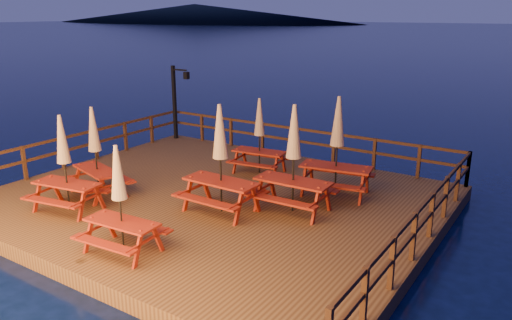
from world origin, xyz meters
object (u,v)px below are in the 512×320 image
object	(u,v)px
lamp_post	(177,96)
picnic_table_1	(64,162)
picnic_table_0	(120,198)
picnic_table_2	(220,157)

from	to	relation	value
lamp_post	picnic_table_1	bearing A→B (deg)	-69.52
lamp_post	picnic_table_0	world-z (taller)	lamp_post
picnic_table_1	picnic_table_2	world-z (taller)	picnic_table_2
picnic_table_0	picnic_table_1	size ratio (longest dim) A/B	0.94
picnic_table_1	picnic_table_2	size ratio (longest dim) A/B	0.90
picnic_table_2	lamp_post	bearing A→B (deg)	140.15
picnic_table_1	lamp_post	bearing A→B (deg)	100.63
picnic_table_0	picnic_table_1	distance (m)	3.16
picnic_table_0	picnic_table_1	xyz separation A→B (m)	(-3.04, 0.88, 0.08)
lamp_post	picnic_table_0	size ratio (longest dim) A/B	1.23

